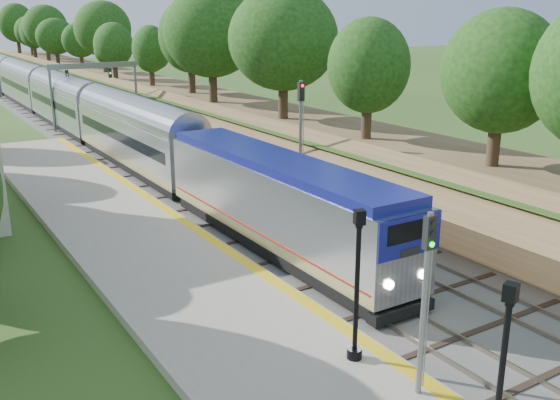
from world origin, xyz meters
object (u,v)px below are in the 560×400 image
signal_gantry (94,78)px  train (27,88)px  signal_platform (426,286)px  signal_farside (301,125)px  lamppost_mid (500,387)px  lamppost_far (357,294)px

signal_gantry → train: signal_gantry is taller
train → signal_platform: signal_platform is taller
train → signal_platform: 69.15m
signal_gantry → train: (-2.47, 20.23, -2.68)m
signal_platform → signal_farside: bearing=65.0°
signal_gantry → train: size_ratio=0.06×
lamppost_mid → signal_platform: (0.59, 3.02, 1.19)m
train → lamppost_far: (-3.26, -66.70, 0.36)m
lamppost_mid → signal_farside: 24.57m
signal_farside → train: bearing=97.1°
signal_platform → signal_farside: 21.52m
signal_gantry → signal_platform: bearing=-96.3°
train → lamppost_mid: lamppost_mid is taller
lamppost_far → lamppost_mid: bearing=-92.4°
signal_farside → lamppost_far: bearing=-118.9°
signal_gantry → lamppost_mid: signal_gantry is taller
train → lamppost_far: 66.78m
signal_gantry → lamppost_mid: size_ratio=1.84×
lamppost_far → signal_farside: 19.63m
lamppost_mid → signal_platform: signal_platform is taller
lamppost_mid → signal_platform: bearing=79.0°
signal_gantry → signal_platform: (-5.37, -48.84, -1.21)m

